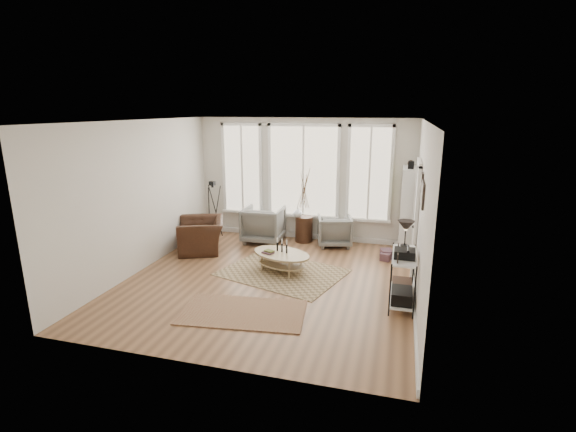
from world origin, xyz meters
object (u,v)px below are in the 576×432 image
(coffee_table, at_px, (281,257))
(side_table, at_px, (304,208))
(armchair_left, at_px, (263,224))
(accent_chair, at_px, (201,235))
(bookcase, at_px, (408,211))
(armchair_right, at_px, (334,231))
(low_shelf, at_px, (403,273))

(coffee_table, xyz_separation_m, side_table, (-0.00, 1.98, 0.53))
(armchair_left, xyz_separation_m, accent_chair, (-1.13, -0.98, -0.06))
(bookcase, bearing_deg, accent_chair, -166.93)
(accent_chair, bearing_deg, side_table, 96.81)
(coffee_table, bearing_deg, armchair_right, 68.33)
(low_shelf, xyz_separation_m, side_table, (-2.29, 2.75, 0.32))
(armchair_left, xyz_separation_m, side_table, (0.93, 0.26, 0.40))
(armchair_right, distance_m, accent_chair, 3.04)
(bookcase, bearing_deg, low_shelf, -91.28)
(side_table, bearing_deg, low_shelf, -50.18)
(coffee_table, xyz_separation_m, armchair_right, (0.75, 1.88, 0.05))
(armchair_left, xyz_separation_m, armchair_right, (1.68, 0.17, -0.07))
(low_shelf, bearing_deg, armchair_right, 120.14)
(low_shelf, height_order, side_table, side_table)
(side_table, bearing_deg, coffee_table, -89.98)
(bookcase, relative_size, side_table, 1.19)
(coffee_table, distance_m, accent_chair, 2.19)
(coffee_table, relative_size, armchair_right, 1.82)
(bookcase, height_order, side_table, bookcase)
(bookcase, distance_m, armchair_left, 3.32)
(coffee_table, bearing_deg, side_table, 90.02)
(bookcase, bearing_deg, side_table, 174.52)
(side_table, relative_size, accent_chair, 1.55)
(coffee_table, bearing_deg, low_shelf, -18.59)
(side_table, distance_m, accent_chair, 2.46)
(armchair_left, bearing_deg, accent_chair, 39.08)
(low_shelf, bearing_deg, bookcase, 88.72)
(armchair_left, height_order, side_table, side_table)
(bookcase, relative_size, low_shelf, 1.58)
(low_shelf, relative_size, coffee_table, 0.92)
(coffee_table, height_order, armchair_left, armchair_left)
(low_shelf, height_order, armchair_right, low_shelf)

